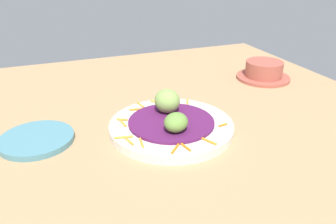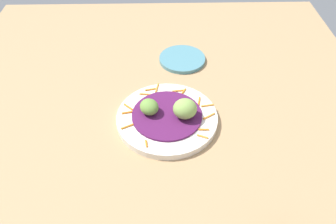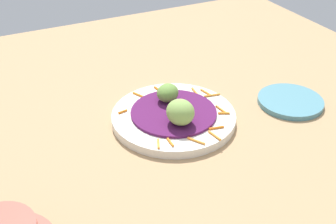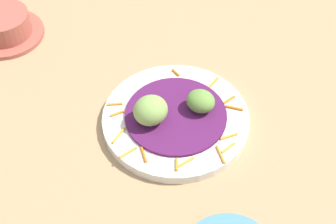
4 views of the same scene
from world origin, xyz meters
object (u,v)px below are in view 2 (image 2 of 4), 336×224
at_px(guac_scoop_center, 149,107).
at_px(main_plate, 167,118).
at_px(guac_scoop_left, 185,109).
at_px(side_plate_small, 182,59).

bearing_deg(guac_scoop_center, main_plate, 169.85).
height_order(main_plate, guac_scoop_left, guac_scoop_left).
bearing_deg(guac_scoop_left, main_plate, -10.15).
height_order(main_plate, guac_scoop_center, guac_scoop_center).
height_order(guac_scoop_center, side_plate_small, guac_scoop_center).
height_order(guac_scoop_left, guac_scoop_center, guac_scoop_left).
xyz_separation_m(main_plate, guac_scoop_center, (0.04, -0.01, 0.03)).
xyz_separation_m(guac_scoop_center, side_plate_small, (-0.09, -0.23, -0.03)).
bearing_deg(main_plate, guac_scoop_center, -10.15).
height_order(guac_scoop_left, side_plate_small, guac_scoop_left).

